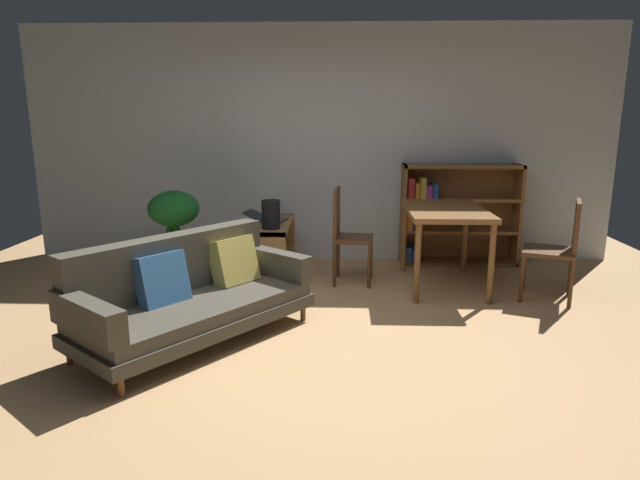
% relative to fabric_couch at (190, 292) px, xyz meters
% --- Properties ---
extents(ground_plane, '(8.16, 8.16, 0.00)m').
position_rel_fabric_couch_xyz_m(ground_plane, '(0.91, -0.21, -0.36)').
color(ground_plane, tan).
extents(back_wall_panel, '(6.80, 0.10, 2.70)m').
position_rel_fabric_couch_xyz_m(back_wall_panel, '(0.91, 2.49, 0.99)').
color(back_wall_panel, silver).
rests_on(back_wall_panel, ground_plane).
extents(fabric_couch, '(1.75, 1.92, 0.78)m').
position_rel_fabric_couch_xyz_m(fabric_couch, '(0.00, 0.00, 0.00)').
color(fabric_couch, brown).
rests_on(fabric_couch, ground_plane).
extents(media_console, '(0.43, 1.07, 0.58)m').
position_rel_fabric_couch_xyz_m(media_console, '(0.41, 1.69, -0.08)').
color(media_console, olive).
rests_on(media_console, ground_plane).
extents(open_laptop, '(0.48, 0.36, 0.10)m').
position_rel_fabric_couch_xyz_m(open_laptop, '(0.37, 1.78, 0.25)').
color(open_laptop, '#333338').
rests_on(open_laptop, media_console).
extents(desk_speaker, '(0.18, 0.18, 0.29)m').
position_rel_fabric_couch_xyz_m(desk_speaker, '(0.46, 1.38, 0.36)').
color(desk_speaker, black).
rests_on(desk_speaker, media_console).
extents(potted_floor_plant, '(0.53, 0.53, 0.93)m').
position_rel_fabric_couch_xyz_m(potted_floor_plant, '(-0.58, 1.58, 0.25)').
color(potted_floor_plant, '#333338').
rests_on(potted_floor_plant, ground_plane).
extents(dining_table, '(0.76, 1.16, 0.80)m').
position_rel_fabric_couch_xyz_m(dining_table, '(2.19, 1.38, 0.34)').
color(dining_table, brown).
rests_on(dining_table, ground_plane).
extents(dining_chair_near, '(0.58, 0.58, 0.94)m').
position_rel_fabric_couch_xyz_m(dining_chair_near, '(3.17, 0.99, 0.16)').
color(dining_chair_near, '#56351E').
rests_on(dining_chair_near, ground_plane).
extents(dining_chair_far, '(0.42, 0.43, 0.98)m').
position_rel_fabric_couch_xyz_m(dining_chair_far, '(1.22, 1.47, 0.18)').
color(dining_chair_far, '#56351E').
rests_on(dining_chair_far, ground_plane).
extents(bookshelf, '(1.33, 0.34, 1.15)m').
position_rel_fabric_couch_xyz_m(bookshelf, '(2.45, 2.31, 0.22)').
color(bookshelf, brown).
rests_on(bookshelf, ground_plane).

